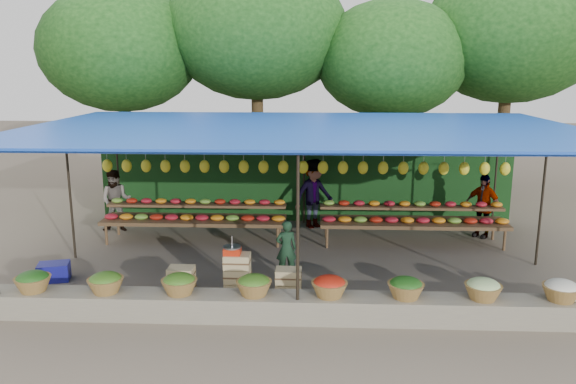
{
  "coord_description": "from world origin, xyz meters",
  "views": [
    {
      "loc": [
        0.22,
        -11.1,
        3.97
      ],
      "look_at": [
        -0.29,
        0.2,
        1.43
      ],
      "focal_mm": 35.0,
      "sensor_mm": 36.0,
      "label": 1
    }
  ],
  "objects_px": {
    "crate_counter": "(236,279)",
    "blue_crate_back": "(54,272)",
    "weighing_scale": "(232,250)",
    "vendor_seated": "(286,249)"
  },
  "relations": [
    {
      "from": "weighing_scale",
      "to": "blue_crate_back",
      "type": "bearing_deg",
      "value": 170.68
    },
    {
      "from": "weighing_scale",
      "to": "vendor_seated",
      "type": "height_order",
      "value": "vendor_seated"
    },
    {
      "from": "crate_counter",
      "to": "vendor_seated",
      "type": "distance_m",
      "value": 1.32
    },
    {
      "from": "weighing_scale",
      "to": "blue_crate_back",
      "type": "height_order",
      "value": "weighing_scale"
    },
    {
      "from": "crate_counter",
      "to": "weighing_scale",
      "type": "bearing_deg",
      "value": 180.0
    },
    {
      "from": "vendor_seated",
      "to": "blue_crate_back",
      "type": "bearing_deg",
      "value": -4.7
    },
    {
      "from": "weighing_scale",
      "to": "blue_crate_back",
      "type": "distance_m",
      "value": 3.61
    },
    {
      "from": "vendor_seated",
      "to": "blue_crate_back",
      "type": "height_order",
      "value": "vendor_seated"
    },
    {
      "from": "crate_counter",
      "to": "blue_crate_back",
      "type": "bearing_deg",
      "value": 170.81
    },
    {
      "from": "crate_counter",
      "to": "vendor_seated",
      "type": "bearing_deg",
      "value": 49.59
    }
  ]
}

